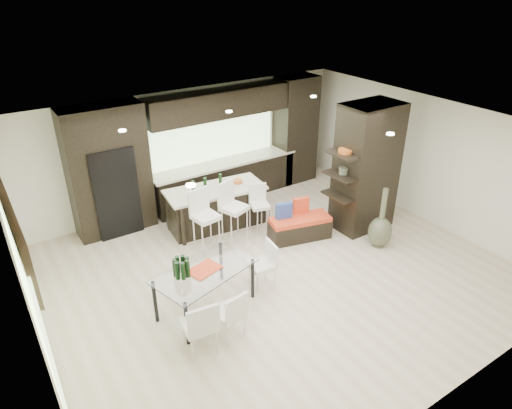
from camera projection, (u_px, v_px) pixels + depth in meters
ground at (274, 272)px, 8.47m from camera, size 8.00×8.00×0.00m
back_wall at (186, 148)px, 10.44m from camera, size 8.00×0.02×2.70m
left_wall at (24, 287)px, 5.89m from camera, size 0.02×7.00×2.70m
right_wall at (426, 160)px, 9.80m from camera, size 0.02×7.00×2.70m
ceiling at (277, 132)px, 7.22m from camera, size 8.00×7.00×0.02m
window_left at (24, 278)px, 6.06m from camera, size 0.04×3.20×1.90m
window_back at (210, 135)px, 10.61m from camera, size 3.40×0.04×1.20m
stone_accent at (10, 219)px, 5.66m from camera, size 0.08×3.00×0.80m
ceiling_spots at (268, 129)px, 7.42m from camera, size 4.00×3.00×0.02m
back_cabinetry at (213, 148)px, 10.44m from camera, size 6.80×0.68×2.70m
refrigerator at (112, 189)px, 9.41m from camera, size 0.90×0.68×1.90m
partition_column at (366, 168)px, 9.41m from camera, size 1.20×0.80×2.70m
kitchen_island at (216, 207)px, 9.82m from camera, size 2.18×1.13×0.87m
stool_left at (206, 227)px, 8.90m from camera, size 0.52×0.52×1.03m
stool_mid at (234, 218)px, 9.21m from camera, size 0.59×0.59×1.04m
stool_right at (260, 214)px, 9.60m from camera, size 0.46×0.46×0.84m
bench at (300, 228)px, 9.42m from camera, size 1.34×0.78×0.49m
floor_vase at (382, 218)px, 8.98m from camera, size 0.59×0.59×1.27m
dining_table at (206, 290)px, 7.38m from camera, size 1.80×1.30×0.78m
chair_near at (229, 315)px, 6.83m from camera, size 0.49×0.49×0.78m
chair_far at (199, 327)px, 6.54m from camera, size 0.53×0.53×0.87m
chair_end at (262, 268)px, 7.92m from camera, size 0.47×0.47×0.78m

